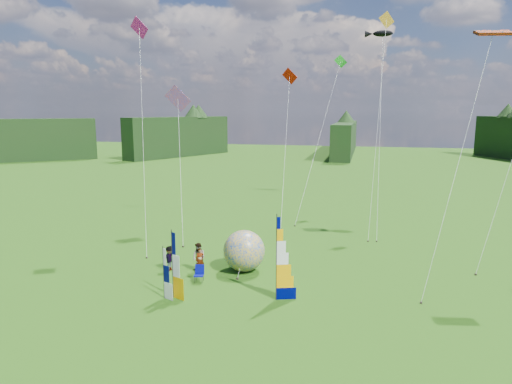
% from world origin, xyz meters
% --- Properties ---
extents(ground, '(220.00, 220.00, 0.00)m').
position_xyz_m(ground, '(0.00, 0.00, 0.00)').
color(ground, '#26620F').
rests_on(ground, ground).
extents(treeline_ring, '(210.00, 210.00, 8.00)m').
position_xyz_m(treeline_ring, '(0.00, 0.00, 4.00)').
color(treeline_ring, black).
rests_on(treeline_ring, ground).
extents(feather_banner_main, '(1.21, 0.49, 4.58)m').
position_xyz_m(feather_banner_main, '(0.57, 2.10, 2.29)').
color(feather_banner_main, '#000351').
rests_on(feather_banner_main, ground).
extents(side_banner_left, '(0.98, 0.50, 3.69)m').
position_xyz_m(side_banner_left, '(-4.92, 1.07, 1.84)').
color(side_banner_left, '#ED9D00').
rests_on(side_banner_left, ground).
extents(side_banner_far, '(0.82, 0.44, 2.83)m').
position_xyz_m(side_banner_far, '(-5.37, 0.89, 1.42)').
color(side_banner_far, white).
rests_on(side_banner_far, ground).
extents(bol_inflatable, '(3.31, 3.31, 2.62)m').
position_xyz_m(bol_inflatable, '(-2.27, 6.05, 1.31)').
color(bol_inflatable, '#0B39A1').
rests_on(bol_inflatable, ground).
extents(spectator_a, '(0.67, 0.65, 1.55)m').
position_xyz_m(spectator_a, '(-4.92, 5.19, 0.78)').
color(spectator_a, '#66594C').
rests_on(spectator_a, ground).
extents(spectator_b, '(1.00, 0.75, 1.85)m').
position_xyz_m(spectator_b, '(-5.01, 5.22, 0.92)').
color(spectator_b, '#66594C').
rests_on(spectator_b, ground).
extents(spectator_c, '(0.75, 1.10, 1.60)m').
position_xyz_m(spectator_c, '(-6.87, 4.99, 0.80)').
color(spectator_c, '#66594C').
rests_on(spectator_c, ground).
extents(spectator_d, '(1.05, 0.57, 1.70)m').
position_xyz_m(spectator_d, '(-2.76, 6.88, 0.85)').
color(spectator_d, '#66594C').
rests_on(spectator_d, ground).
extents(camp_chair, '(0.69, 0.69, 1.03)m').
position_xyz_m(camp_chair, '(-4.35, 3.49, 0.51)').
color(camp_chair, '#020667').
rests_on(camp_chair, ground).
extents(kite_whale, '(7.96, 14.72, 18.63)m').
position_xyz_m(kite_whale, '(6.03, 20.75, 9.32)').
color(kite_whale, black).
rests_on(kite_whale, ground).
extents(kite_rainbow_delta, '(7.72, 11.18, 12.97)m').
position_xyz_m(kite_rainbow_delta, '(-9.50, 13.22, 6.48)').
color(kite_rainbow_delta, '#FF450E').
rests_on(kite_rainbow_delta, ground).
extents(kite_parafoil, '(7.81, 10.33, 16.51)m').
position_xyz_m(kite_parafoil, '(10.00, 6.56, 8.25)').
color(kite_parafoil, '#AB2400').
rests_on(kite_parafoil, ground).
extents(small_kite_red, '(6.40, 11.94, 14.32)m').
position_xyz_m(small_kite_red, '(-1.60, 16.70, 7.16)').
color(small_kite_red, red).
rests_on(small_kite_red, ground).
extents(small_kite_orange, '(6.64, 10.37, 18.88)m').
position_xyz_m(small_kite_orange, '(5.78, 18.31, 9.44)').
color(small_kite_orange, orange).
rests_on(small_kite_orange, ground).
extents(small_kite_yellow, '(6.87, 8.00, 14.08)m').
position_xyz_m(small_kite_yellow, '(13.93, 11.33, 7.04)').
color(small_kite_yellow, '#D8BB08').
rests_on(small_kite_yellow, ground).
extents(small_kite_pink, '(6.77, 8.77, 17.48)m').
position_xyz_m(small_kite_pink, '(-10.67, 9.37, 8.74)').
color(small_kite_pink, '#D91D8C').
rests_on(small_kite_pink, ground).
extents(small_kite_green, '(6.23, 12.68, 16.01)m').
position_xyz_m(small_kite_green, '(0.57, 22.99, 8.01)').
color(small_kite_green, green).
rests_on(small_kite_green, ground).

